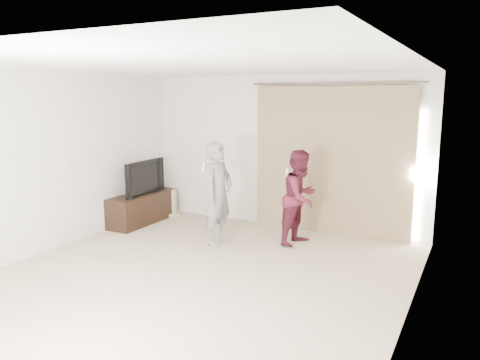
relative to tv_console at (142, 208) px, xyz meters
The scene contains 10 objects.
floor 2.87m from the tv_console, 37.57° to the right, with size 5.50×5.50×0.00m, color #C5AC94.
wall_back 2.69m from the tv_console, 23.98° to the left, with size 5.00×0.04×2.60m, color white.
wall_left 2.04m from the tv_console, 97.68° to the right, with size 0.04×5.50×2.60m.
ceiling 3.69m from the tv_console, 37.57° to the right, with size 5.00×5.50×0.01m, color white.
curtain 3.44m from the tv_console, 16.44° to the left, with size 2.80×0.11×2.46m.
tv_console is the anchor object (origin of this frame).
tv 0.57m from the tv_console, ahead, with size 1.05×0.14×0.60m, color black.
scratching_post 0.68m from the tv_console, 75.91° to the left, with size 0.39×0.39×0.51m.
person_man 1.96m from the tv_console, 12.92° to the right, with size 0.42×0.60×1.57m.
person_woman 2.98m from the tv_console, ahead, with size 0.68×0.80×1.45m.
Camera 1 is at (3.05, -4.66, 2.25)m, focal length 35.00 mm.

